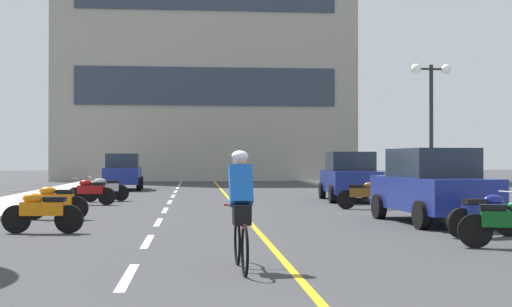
{
  "coord_description": "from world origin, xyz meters",
  "views": [
    {
      "loc": [
        -1.12,
        -3.39,
        1.57
      ],
      "look_at": [
        0.49,
        14.83,
        1.71
      ],
      "focal_mm": 49.05,
      "sensor_mm": 36.0,
      "label": 1
    }
  ],
  "objects_px": {
    "motorcycle_8": "(105,189)",
    "cyclist_rider": "(241,207)",
    "street_lamp_mid": "(431,99)",
    "parked_car_near": "(432,186)",
    "motorcycle_4": "(42,211)",
    "parked_car_mid": "(350,176)",
    "motorcycle_6": "(365,194)",
    "motorcycle_2": "(509,222)",
    "motorcycle_5": "(55,201)",
    "parked_car_far": "(123,172)",
    "motorcycle_3": "(485,214)",
    "motorcycle_7": "(91,191)"
  },
  "relations": [
    {
      "from": "parked_car_mid",
      "to": "cyclist_rider",
      "type": "height_order",
      "value": "parked_car_mid"
    },
    {
      "from": "motorcycle_6",
      "to": "motorcycle_8",
      "type": "xyz_separation_m",
      "value": [
        -8.5,
        4.69,
        0.0
      ]
    },
    {
      "from": "motorcycle_2",
      "to": "motorcycle_4",
      "type": "relative_size",
      "value": 0.98
    },
    {
      "from": "parked_car_near",
      "to": "motorcycle_4",
      "type": "distance_m",
      "value": 9.09
    },
    {
      "from": "motorcycle_2",
      "to": "motorcycle_6",
      "type": "xyz_separation_m",
      "value": [
        -0.2,
        9.51,
        0.0
      ]
    },
    {
      "from": "street_lamp_mid",
      "to": "motorcycle_2",
      "type": "height_order",
      "value": "street_lamp_mid"
    },
    {
      "from": "motorcycle_3",
      "to": "motorcycle_6",
      "type": "relative_size",
      "value": 1.0
    },
    {
      "from": "parked_car_far",
      "to": "parked_car_near",
      "type": "bearing_deg",
      "value": -63.86
    },
    {
      "from": "motorcycle_3",
      "to": "motorcycle_7",
      "type": "relative_size",
      "value": 1.01
    },
    {
      "from": "parked_car_far",
      "to": "motorcycle_5",
      "type": "distance_m",
      "value": 17.25
    },
    {
      "from": "motorcycle_2",
      "to": "motorcycle_6",
      "type": "distance_m",
      "value": 9.51
    },
    {
      "from": "parked_car_near",
      "to": "motorcycle_7",
      "type": "height_order",
      "value": "parked_car_near"
    },
    {
      "from": "motorcycle_4",
      "to": "motorcycle_5",
      "type": "bearing_deg",
      "value": 96.63
    },
    {
      "from": "street_lamp_mid",
      "to": "motorcycle_7",
      "type": "xyz_separation_m",
      "value": [
        -11.87,
        -0.06,
        -3.2
      ]
    },
    {
      "from": "motorcycle_4",
      "to": "cyclist_rider",
      "type": "relative_size",
      "value": 0.96
    },
    {
      "from": "motorcycle_4",
      "to": "motorcycle_6",
      "type": "bearing_deg",
      "value": 36.57
    },
    {
      "from": "motorcycle_3",
      "to": "motorcycle_4",
      "type": "distance_m",
      "value": 9.1
    },
    {
      "from": "parked_car_far",
      "to": "cyclist_rider",
      "type": "height_order",
      "value": "parked_car_far"
    },
    {
      "from": "motorcycle_5",
      "to": "motorcycle_8",
      "type": "relative_size",
      "value": 1.03
    },
    {
      "from": "motorcycle_6",
      "to": "cyclist_rider",
      "type": "distance_m",
      "value": 12.29
    },
    {
      "from": "motorcycle_8",
      "to": "street_lamp_mid",
      "type": "bearing_deg",
      "value": -8.92
    },
    {
      "from": "parked_car_near",
      "to": "parked_car_far",
      "type": "height_order",
      "value": "same"
    },
    {
      "from": "motorcycle_6",
      "to": "motorcycle_7",
      "type": "bearing_deg",
      "value": 162.21
    },
    {
      "from": "motorcycle_2",
      "to": "motorcycle_3",
      "type": "xyz_separation_m",
      "value": [
        0.34,
        1.76,
        0.0
      ]
    },
    {
      "from": "parked_car_mid",
      "to": "motorcycle_4",
      "type": "relative_size",
      "value": 2.52
    },
    {
      "from": "motorcycle_5",
      "to": "cyclist_rider",
      "type": "xyz_separation_m",
      "value": [
        4.23,
        -8.48,
        0.41
      ]
    },
    {
      "from": "motorcycle_7",
      "to": "cyclist_rider",
      "type": "height_order",
      "value": "cyclist_rider"
    },
    {
      "from": "street_lamp_mid",
      "to": "motorcycle_3",
      "type": "xyz_separation_m",
      "value": [
        -2.59,
        -10.62,
        -3.2
      ]
    },
    {
      "from": "cyclist_rider",
      "to": "parked_car_near",
      "type": "bearing_deg",
      "value": 52.69
    },
    {
      "from": "parked_car_mid",
      "to": "motorcycle_4",
      "type": "bearing_deg",
      "value": -130.08
    },
    {
      "from": "parked_car_near",
      "to": "motorcycle_4",
      "type": "height_order",
      "value": "parked_car_near"
    },
    {
      "from": "parked_car_mid",
      "to": "motorcycle_2",
      "type": "xyz_separation_m",
      "value": [
        -0.33,
        -13.91,
        -0.44
      ]
    },
    {
      "from": "motorcycle_8",
      "to": "cyclist_rider",
      "type": "distance_m",
      "value": 16.55
    },
    {
      "from": "street_lamp_mid",
      "to": "parked_car_mid",
      "type": "bearing_deg",
      "value": 149.49
    },
    {
      "from": "parked_car_mid",
      "to": "motorcycle_7",
      "type": "distance_m",
      "value": 9.42
    },
    {
      "from": "street_lamp_mid",
      "to": "parked_car_far",
      "type": "distance_m",
      "value": 16.8
    },
    {
      "from": "parked_car_far",
      "to": "motorcycle_6",
      "type": "height_order",
      "value": "parked_car_far"
    },
    {
      "from": "street_lamp_mid",
      "to": "motorcycle_5",
      "type": "height_order",
      "value": "street_lamp_mid"
    },
    {
      "from": "motorcycle_3",
      "to": "motorcycle_8",
      "type": "xyz_separation_m",
      "value": [
        -9.03,
        12.44,
        0.0
      ]
    },
    {
      "from": "motorcycle_6",
      "to": "motorcycle_5",
      "type": "bearing_deg",
      "value": -161.79
    },
    {
      "from": "motorcycle_8",
      "to": "parked_car_far",
      "type": "bearing_deg",
      "value": 91.99
    },
    {
      "from": "motorcycle_2",
      "to": "motorcycle_4",
      "type": "bearing_deg",
      "value": 159.35
    },
    {
      "from": "motorcycle_2",
      "to": "parked_car_mid",
      "type": "bearing_deg",
      "value": 88.64
    },
    {
      "from": "street_lamp_mid",
      "to": "motorcycle_6",
      "type": "xyz_separation_m",
      "value": [
        -3.12,
        -2.87,
        -3.2
      ]
    },
    {
      "from": "parked_car_near",
      "to": "motorcycle_2",
      "type": "distance_m",
      "value": 4.85
    },
    {
      "from": "motorcycle_5",
      "to": "cyclist_rider",
      "type": "height_order",
      "value": "cyclist_rider"
    },
    {
      "from": "motorcycle_3",
      "to": "motorcycle_6",
      "type": "height_order",
      "value": "same"
    },
    {
      "from": "street_lamp_mid",
      "to": "parked_car_near",
      "type": "height_order",
      "value": "street_lamp_mid"
    },
    {
      "from": "motorcycle_4",
      "to": "motorcycle_5",
      "type": "xyz_separation_m",
      "value": [
        -0.39,
        3.35,
        0.0
      ]
    },
    {
      "from": "motorcycle_6",
      "to": "cyclist_rider",
      "type": "relative_size",
      "value": 0.95
    }
  ]
}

